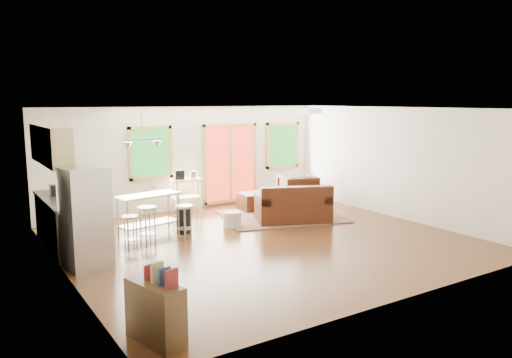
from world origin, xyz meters
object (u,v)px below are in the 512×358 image
armchair (298,189)px  refrigerator (86,218)px  island (149,207)px  kitchen_cart (186,184)px  ottoman (253,202)px  loveseat (293,207)px  rug (282,216)px  coffee_table (286,201)px

armchair → refrigerator: 6.24m
island → kitchen_cart: bearing=42.6°
ottoman → loveseat: bearing=-85.4°
rug → ottoman: bearing=100.6°
coffee_table → refrigerator: size_ratio=0.64×
armchair → island: (-4.29, -0.56, 0.12)m
rug → kitchen_cart: bearing=138.9°
rug → ottoman: 1.03m
loveseat → kitchen_cart: kitchen_cart is taller
refrigerator → coffee_table: bearing=7.5°
loveseat → armchair: 1.76m
armchair → kitchen_cart: kitchen_cart is taller
refrigerator → island: refrigerator is taller
rug → loveseat: size_ratio=1.48×
rug → armchair: size_ratio=3.01×
refrigerator → kitchen_cart: 4.11m
ottoman → coffee_table: bearing=-55.9°
armchair → refrigerator: bearing=36.4°
ottoman → kitchen_cart: 1.77m
loveseat → ottoman: (-0.12, 1.53, -0.13)m
ottoman → refrigerator: (-4.63, -2.21, 0.63)m
armchair → ottoman: 1.30m
armchair → coffee_table: bearing=52.9°
rug → island: (-3.21, 0.23, 0.56)m
rug → island: island is taller
refrigerator → loveseat: bearing=-0.4°
refrigerator → island: 2.18m
rug → ottoman: (-0.18, 0.99, 0.20)m
coffee_table → loveseat: bearing=-115.3°
ottoman → refrigerator: refrigerator is taller
coffee_table → ottoman: (-0.50, 0.74, -0.10)m
refrigerator → kitchen_cart: refrigerator is taller
loveseat → island: bearing=-171.2°
kitchen_cart → rug: bearing=-41.1°
loveseat → refrigerator: size_ratio=1.11×
rug → armchair: (1.08, 0.79, 0.44)m
rug → kitchen_cart: (-1.78, 1.55, 0.73)m
rug → loveseat: loveseat is taller
ottoman → island: size_ratio=0.47×
ottoman → kitchen_cart: size_ratio=0.60×
coffee_table → island: (-3.52, -0.02, 0.26)m
rug → ottoman: ottoman is taller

